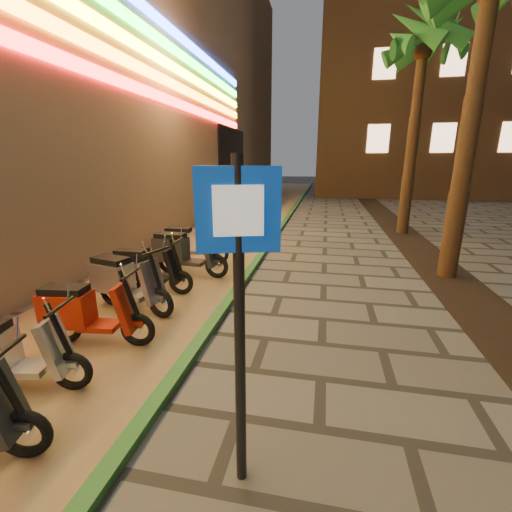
% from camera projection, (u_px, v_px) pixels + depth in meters
% --- Properties ---
extents(parking_strip, '(3.40, 60.00, 0.01)m').
position_uv_depth(parking_strip, '(225.00, 237.00, 11.90)').
color(parking_strip, '#8C7251').
rests_on(parking_strip, ground).
extents(green_curb, '(0.18, 60.00, 0.10)m').
position_uv_depth(green_curb, '(273.00, 238.00, 11.57)').
color(green_curb, '#25632A').
rests_on(green_curb, ground).
extents(planting_strip, '(1.20, 40.00, 0.02)m').
position_uv_depth(planting_strip, '(484.00, 312.00, 6.00)').
color(planting_strip, black).
rests_on(planting_strip, ground).
extents(apartment_block, '(18.00, 16.06, 25.00)m').
position_uv_depth(apartment_block, '(440.00, 31.00, 27.12)').
color(apartment_block, brown).
rests_on(apartment_block, ground).
extents(palm_d, '(2.97, 3.02, 7.16)m').
position_uv_depth(palm_d, '(423.00, 52.00, 11.02)').
color(palm_d, '#472D19').
rests_on(palm_d, ground).
extents(pedestrian_sign, '(0.56, 0.20, 2.61)m').
position_uv_depth(pedestrian_sign, '(239.00, 288.00, 2.42)').
color(pedestrian_sign, black).
rests_on(pedestrian_sign, ground).
extents(scooter_6, '(1.55, 0.68, 1.09)m').
position_uv_depth(scooter_6, '(5.00, 353.00, 3.85)').
color(scooter_6, black).
rests_on(scooter_6, ground).
extents(scooter_7, '(1.62, 0.62, 1.14)m').
position_uv_depth(scooter_7, '(84.00, 312.00, 4.85)').
color(scooter_7, black).
rests_on(scooter_7, ground).
extents(scooter_8, '(1.72, 0.85, 1.21)m').
position_uv_depth(scooter_8, '(123.00, 281.00, 6.00)').
color(scooter_8, black).
rests_on(scooter_8, ground).
extents(scooter_9, '(1.61, 0.56, 1.14)m').
position_uv_depth(scooter_9, '(144.00, 269.00, 6.81)').
color(scooter_9, black).
rests_on(scooter_9, ground).
extents(scooter_10, '(1.80, 0.65, 1.26)m').
position_uv_depth(scooter_10, '(182.00, 252.00, 7.84)').
color(scooter_10, black).
rests_on(scooter_10, ground).
extents(scooter_11, '(1.68, 0.59, 1.19)m').
position_uv_depth(scooter_11, '(189.00, 243.00, 8.83)').
color(scooter_11, black).
rests_on(scooter_11, ground).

